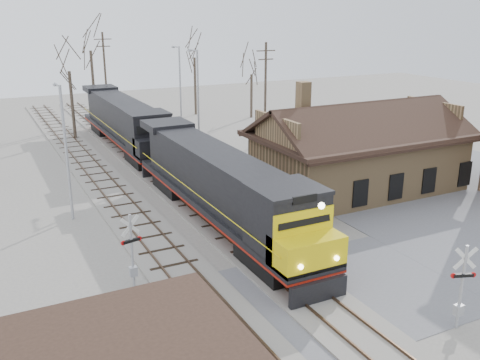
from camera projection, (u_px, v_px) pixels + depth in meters
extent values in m
plane|color=gray|center=(314.00, 300.00, 24.29)|extent=(140.00, 140.00, 0.00)
cube|color=slate|center=(314.00, 300.00, 24.28)|extent=(60.00, 9.00, 0.03)
cube|color=gray|center=(191.00, 200.00, 37.03)|extent=(3.40, 90.00, 0.12)
cube|color=#473323|center=(181.00, 200.00, 36.69)|extent=(0.08, 90.00, 0.14)
cube|color=#473323|center=(200.00, 197.00, 37.30)|extent=(0.08, 90.00, 0.14)
cube|color=gray|center=(127.00, 210.00, 35.09)|extent=(3.40, 90.00, 0.12)
cube|color=#473323|center=(116.00, 210.00, 34.75)|extent=(0.08, 90.00, 0.14)
cube|color=#473323|center=(138.00, 207.00, 35.37)|extent=(0.08, 90.00, 0.14)
cube|color=#9D7C51|center=(358.00, 162.00, 39.05)|extent=(14.00, 8.00, 4.00)
cube|color=black|center=(360.00, 134.00, 38.42)|extent=(15.20, 9.20, 0.30)
cube|color=black|center=(383.00, 126.00, 36.16)|extent=(15.00, 4.71, 2.66)
cube|color=black|center=(341.00, 115.00, 40.07)|extent=(15.00, 4.71, 2.66)
cube|color=#9D7C51|center=(303.00, 98.00, 37.16)|extent=(0.80, 0.80, 2.20)
cube|color=black|center=(275.00, 258.00, 27.07)|extent=(2.65, 4.24, 1.06)
cube|color=black|center=(179.00, 184.00, 38.80)|extent=(2.65, 4.24, 1.06)
cube|color=black|center=(218.00, 201.00, 32.68)|extent=(3.18, 21.20, 0.37)
cube|color=#99170B|center=(218.00, 205.00, 32.75)|extent=(3.20, 21.20, 0.13)
cube|color=black|center=(209.00, 170.00, 33.31)|extent=(2.76, 15.37, 2.97)
cube|color=black|center=(286.00, 219.00, 25.51)|extent=(3.18, 2.97, 2.97)
cube|color=yellow|center=(307.00, 250.00, 24.25)|extent=(3.18, 1.91, 1.48)
cube|color=black|center=(318.00, 292.00, 23.83)|extent=(2.97, 0.25, 1.06)
cylinder|color=#FFF2CC|center=(321.00, 206.00, 22.67)|extent=(0.30, 0.10, 0.30)
cube|color=black|center=(146.00, 158.00, 45.54)|extent=(2.65, 4.24, 1.06)
cube|color=black|center=(108.00, 128.00, 57.26)|extent=(2.65, 4.24, 1.06)
cube|color=black|center=(124.00, 133.00, 51.14)|extent=(3.18, 21.20, 0.37)
cube|color=#99170B|center=(124.00, 135.00, 51.21)|extent=(3.20, 21.20, 0.13)
cube|color=black|center=(119.00, 113.00, 51.77)|extent=(2.76, 15.37, 2.97)
cube|color=black|center=(148.00, 132.00, 43.97)|extent=(3.18, 2.97, 2.97)
cube|color=black|center=(156.00, 147.00, 42.71)|extent=(3.18, 1.91, 1.48)
cube|color=black|center=(161.00, 169.00, 42.30)|extent=(2.97, 0.25, 1.06)
cylinder|color=#A5A8AD|center=(462.00, 288.00, 21.62)|extent=(0.13, 0.13, 3.73)
cube|color=silver|center=(466.00, 258.00, 21.23)|extent=(0.93, 0.38, 0.97)
cube|color=silver|center=(466.00, 258.00, 21.23)|extent=(0.93, 0.38, 0.97)
cube|color=black|center=(463.00, 275.00, 21.45)|extent=(0.84, 0.44, 0.14)
cylinder|color=#B20C0C|center=(453.00, 276.00, 21.41)|extent=(0.24, 0.15, 0.22)
cylinder|color=#B20C0C|center=(473.00, 275.00, 21.50)|extent=(0.24, 0.15, 0.22)
cube|color=#A5A8AD|center=(458.00, 310.00, 21.93)|extent=(0.37, 0.28, 0.47)
cylinder|color=#A5A8AD|center=(132.00, 252.00, 24.88)|extent=(0.13, 0.13, 3.70)
cube|color=silver|center=(130.00, 226.00, 24.49)|extent=(0.95, 0.25, 0.97)
cube|color=silver|center=(130.00, 226.00, 24.49)|extent=(0.95, 0.25, 0.97)
cube|color=black|center=(131.00, 241.00, 24.72)|extent=(0.85, 0.33, 0.14)
cylinder|color=#B20C0C|center=(139.00, 238.00, 24.97)|extent=(0.23, 0.13, 0.22)
cylinder|color=#B20C0C|center=(123.00, 243.00, 24.46)|extent=(0.23, 0.13, 0.22)
cube|color=#A5A8AD|center=(133.00, 271.00, 25.19)|extent=(0.37, 0.28, 0.46)
cylinder|color=#A5A8AD|center=(67.00, 155.00, 32.49)|extent=(0.18, 0.18, 8.43)
cylinder|color=#A5A8AD|center=(57.00, 85.00, 32.02)|extent=(0.12, 1.80, 0.12)
cube|color=#A5A8AD|center=(55.00, 85.00, 32.73)|extent=(0.25, 0.50, 0.12)
cylinder|color=#A5A8AD|center=(198.00, 107.00, 45.11)|extent=(0.18, 0.18, 9.54)
cylinder|color=#A5A8AD|center=(193.00, 50.00, 44.46)|extent=(0.12, 1.80, 0.12)
cube|color=#A5A8AD|center=(189.00, 51.00, 45.18)|extent=(0.25, 0.50, 0.12)
cylinder|color=#A5A8AD|center=(181.00, 93.00, 54.47)|extent=(0.18, 0.18, 9.21)
cylinder|color=#A5A8AD|center=(176.00, 47.00, 53.87)|extent=(0.12, 1.80, 0.12)
cube|color=#A5A8AD|center=(173.00, 47.00, 54.58)|extent=(0.25, 0.50, 0.12)
cylinder|color=#382D23|center=(106.00, 77.00, 62.33)|extent=(0.24, 0.24, 10.28)
cube|color=#382D23|center=(103.00, 39.00, 61.02)|extent=(2.00, 0.10, 0.10)
cube|color=#382D23|center=(103.00, 46.00, 61.26)|extent=(1.60, 0.10, 0.10)
cylinder|color=#382D23|center=(265.00, 94.00, 52.02)|extent=(0.24, 0.24, 9.74)
cube|color=#382D23|center=(266.00, 51.00, 50.79)|extent=(2.00, 0.10, 0.10)
cube|color=#382D23|center=(266.00, 59.00, 51.03)|extent=(1.60, 0.10, 0.10)
cylinder|color=#382D23|center=(72.00, 106.00, 53.86)|extent=(0.32, 0.32, 6.87)
cylinder|color=#382D23|center=(94.00, 87.00, 61.80)|extent=(0.32, 0.32, 8.27)
cylinder|color=#382D23|center=(195.00, 86.00, 66.91)|extent=(0.32, 0.32, 7.07)
cylinder|color=#382D23|center=(251.00, 96.00, 65.24)|extent=(0.32, 0.32, 5.25)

